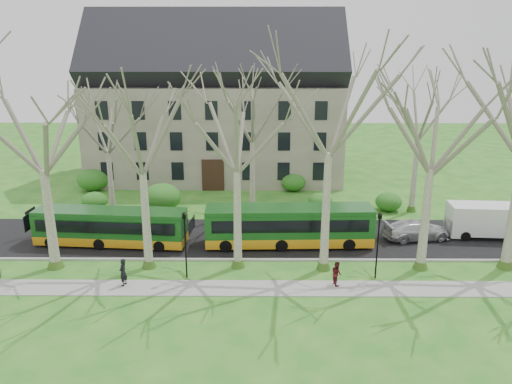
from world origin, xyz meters
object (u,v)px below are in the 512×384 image
at_px(bus_follow, 289,226).
at_px(pedestrian_a, 123,272).
at_px(bus_lead, 111,227).
at_px(sedan, 417,230).
at_px(pedestrian_b, 337,273).
at_px(van_a, 488,221).

height_order(bus_follow, pedestrian_a, bus_follow).
bearing_deg(pedestrian_a, bus_lead, -143.65).
bearing_deg(bus_lead, sedan, 7.44).
distance_m(bus_lead, sedan, 22.76).
relative_size(bus_lead, pedestrian_b, 7.34).
relative_size(van_a, pedestrian_b, 3.91).
distance_m(sedan, pedestrian_b, 10.23).
height_order(van_a, pedestrian_b, van_a).
height_order(sedan, pedestrian_a, pedestrian_a).
relative_size(bus_lead, pedestrian_a, 6.27).
relative_size(bus_lead, bus_follow, 0.91).
distance_m(sedan, pedestrian_a, 21.55).
distance_m(bus_lead, pedestrian_b, 16.81).
bearing_deg(bus_lead, van_a, 7.85).
bearing_deg(bus_follow, pedestrian_b, -68.92).
bearing_deg(pedestrian_a, pedestrian_b, 105.70).
bearing_deg(van_a, bus_follow, -169.95).
height_order(bus_follow, van_a, bus_follow).
relative_size(sedan, pedestrian_b, 3.30).
relative_size(pedestrian_a, pedestrian_b, 1.17).
relative_size(sedan, pedestrian_a, 2.82).
bearing_deg(bus_follow, bus_lead, 177.89).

